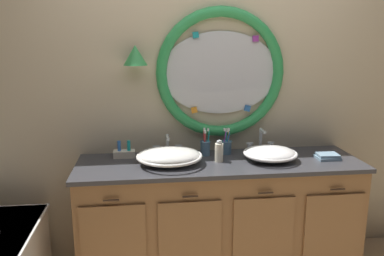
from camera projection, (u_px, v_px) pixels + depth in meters
back_wall_assembly at (205, 91)px, 2.98m from camera, size 6.40×0.26×2.60m
vanity_counter at (219, 216)px, 2.87m from camera, size 2.01×0.62×0.85m
sink_basin_left at (169, 156)px, 2.69m from camera, size 0.46×0.46×0.11m
sink_basin_right at (270, 154)px, 2.78m from camera, size 0.38×0.38×0.10m
faucet_set_left at (167, 147)px, 2.92m from camera, size 0.22×0.14×0.16m
faucet_set_right at (261, 142)px, 3.00m from camera, size 0.22×0.13×0.18m
toothbrush_holder_left at (205, 147)px, 2.90m from camera, size 0.08×0.08×0.21m
toothbrush_holder_right at (226, 146)px, 2.94m from camera, size 0.09×0.09×0.20m
soap_dispenser at (219, 152)px, 2.75m from camera, size 0.06×0.07×0.16m
folded_hand_towel at (327, 156)px, 2.82m from camera, size 0.16×0.13×0.04m
toiletry_basket at (124, 153)px, 2.86m from camera, size 0.15×0.08×0.12m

